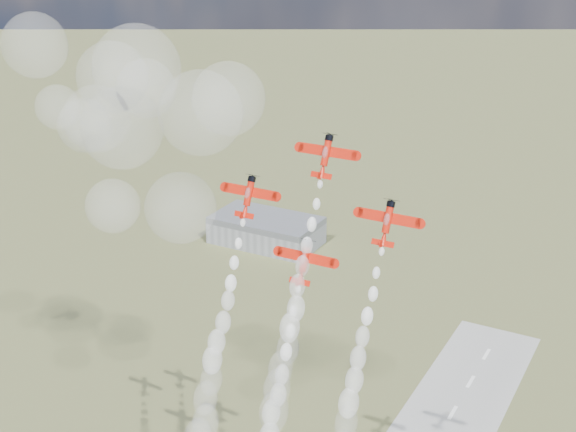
# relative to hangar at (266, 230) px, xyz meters

# --- Properties ---
(hangar) EXTENTS (50.00, 28.00, 13.00)m
(hangar) POSITION_rel_hangar_xyz_m (0.00, 0.00, 0.00)
(hangar) COLOR gray
(hangar) RESTS_ON ground
(plane_lead) EXTENTS (12.36, 6.04, 8.26)m
(plane_lead) POSITION_rel_hangar_xyz_m (111.06, -169.25, 100.26)
(plane_lead) COLOR red
(plane_lead) RESTS_ON ground
(plane_left) EXTENTS (12.36, 6.04, 8.26)m
(plane_left) POSITION_rel_hangar_xyz_m (95.99, -173.71, 90.70)
(plane_left) COLOR red
(plane_left) RESTS_ON ground
(plane_right) EXTENTS (12.36, 6.04, 8.26)m
(plane_right) POSITION_rel_hangar_xyz_m (126.13, -173.71, 90.70)
(plane_right) COLOR red
(plane_right) RESTS_ON ground
(plane_slot) EXTENTS (12.36, 6.04, 8.26)m
(plane_slot) POSITION_rel_hangar_xyz_m (111.06, -178.16, 81.15)
(plane_slot) COLOR red
(plane_slot) RESTS_ON ground
(smoke_trail_lead) EXTENTS (5.70, 22.78, 43.57)m
(smoke_trail_lead) POSITION_rel_hangar_xyz_m (111.06, -186.73, 63.12)
(smoke_trail_lead) COLOR white
(smoke_trail_lead) RESTS_ON plane_lead
(smoke_trail_left) EXTENTS (5.83, 21.76, 43.77)m
(smoke_trail_left) POSITION_rel_hangar_xyz_m (95.91, -190.86, 53.54)
(smoke_trail_left) COLOR white
(smoke_trail_left) RESTS_ON plane_left
(drifted_smoke_cloud) EXTENTS (65.44, 35.31, 59.71)m
(drifted_smoke_cloud) POSITION_rel_hangar_xyz_m (53.24, -154.22, 97.85)
(drifted_smoke_cloud) COLOR white
(drifted_smoke_cloud) RESTS_ON ground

